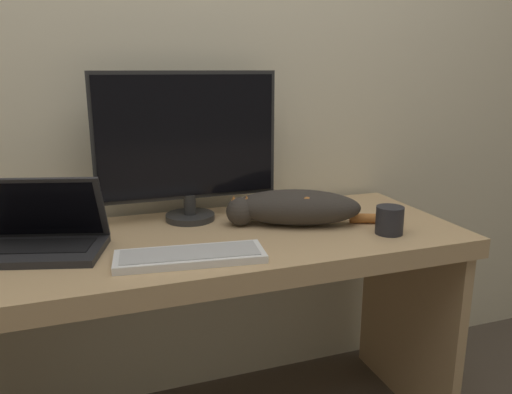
% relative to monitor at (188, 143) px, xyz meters
% --- Properties ---
extents(wall_back, '(6.40, 0.06, 2.60)m').
position_rel_monitor_xyz_m(wall_back, '(0.01, 0.18, 0.32)').
color(wall_back, beige).
rests_on(wall_back, ground_plane).
extents(desk, '(1.56, 0.60, 0.73)m').
position_rel_monitor_xyz_m(desk, '(0.01, -0.19, -0.40)').
color(desk, tan).
rests_on(desk, ground_plane).
extents(monitor, '(0.59, 0.16, 0.48)m').
position_rel_monitor_xyz_m(monitor, '(0.00, 0.00, 0.00)').
color(monitor, '#282828').
rests_on(monitor, desk).
extents(laptop, '(0.38, 0.29, 0.21)m').
position_rel_monitor_xyz_m(laptop, '(-0.45, -0.17, -0.21)').
color(laptop, '#232326').
rests_on(laptop, desk).
extents(external_keyboard, '(0.40, 0.18, 0.02)m').
position_rel_monitor_xyz_m(external_keyboard, '(-0.08, -0.36, -0.24)').
color(external_keyboard, white).
rests_on(external_keyboard, desk).
extents(cat, '(0.54, 0.30, 0.11)m').
position_rel_monitor_xyz_m(cat, '(0.30, -0.16, -0.20)').
color(cat, '#332D28').
rests_on(cat, desk).
extents(coffee_mug, '(0.08, 0.08, 0.08)m').
position_rel_monitor_xyz_m(coffee_mug, '(0.54, -0.34, -0.21)').
color(coffee_mug, '#232328').
rests_on(coffee_mug, desk).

